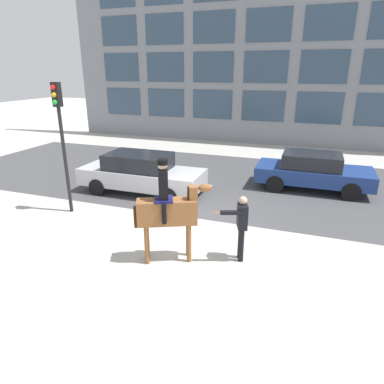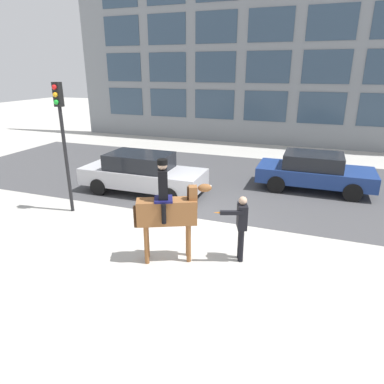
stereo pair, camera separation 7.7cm
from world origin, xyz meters
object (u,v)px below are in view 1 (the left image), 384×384
Objects in this scene: mounted_horse_lead at (168,209)px; traffic_light at (61,129)px; street_car_far_lane at (313,171)px; street_car_near_lane at (141,173)px; pedestrian_bystander at (241,223)px.

traffic_light is at bearing 133.49° from mounted_horse_lead.
mounted_horse_lead is at bearing -115.27° from street_car_far_lane.
street_car_far_lane is 9.34m from traffic_light.
street_car_far_lane is (6.19, 2.61, -0.03)m from street_car_near_lane.
pedestrian_bystander is at bearing -38.18° from street_car_near_lane.
mounted_horse_lead reaches higher than street_car_far_lane.
street_car_near_lane is 3.47m from traffic_light.
pedestrian_bystander is 0.39× the size of street_car_far_lane.
pedestrian_bystander is at bearing -5.79° from mounted_horse_lead.
street_car_far_lane is (1.55, 6.25, -0.24)m from pedestrian_bystander.
street_car_near_lane is 1.08× the size of street_car_far_lane.
street_car_near_lane is 6.71m from street_car_far_lane.
pedestrian_bystander is at bearing -10.88° from traffic_light.
traffic_light is at bearing -118.94° from street_car_near_lane.
street_car_near_lane is (-2.96, 4.22, -0.57)m from mounted_horse_lead.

